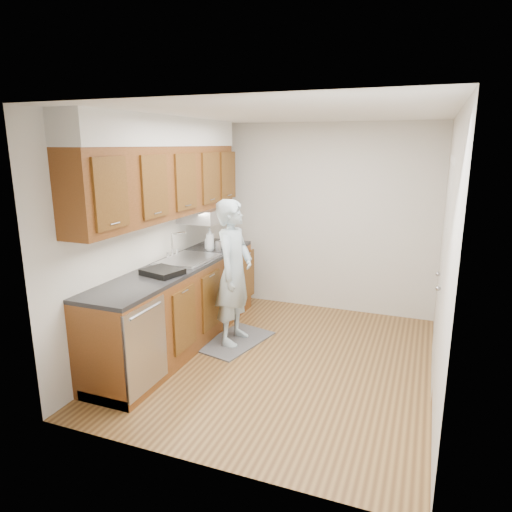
# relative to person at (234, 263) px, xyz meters

# --- Properties ---
(floor) EXTENTS (3.50, 3.50, 0.00)m
(floor) POSITION_rel_person_xyz_m (0.65, -0.25, -0.94)
(floor) COLOR olive
(floor) RESTS_ON ground
(ceiling) EXTENTS (3.50, 3.50, 0.00)m
(ceiling) POSITION_rel_person_xyz_m (0.65, -0.25, 1.56)
(ceiling) COLOR white
(ceiling) RESTS_ON wall_left
(wall_left) EXTENTS (0.02, 3.50, 2.50)m
(wall_left) POSITION_rel_person_xyz_m (-0.85, -0.25, 0.31)
(wall_left) COLOR silver
(wall_left) RESTS_ON floor
(wall_right) EXTENTS (0.02, 3.50, 2.50)m
(wall_right) POSITION_rel_person_xyz_m (2.15, -0.25, 0.31)
(wall_right) COLOR silver
(wall_right) RESTS_ON floor
(wall_back) EXTENTS (3.00, 0.02, 2.50)m
(wall_back) POSITION_rel_person_xyz_m (0.65, 1.50, 0.31)
(wall_back) COLOR silver
(wall_back) RESTS_ON floor
(counter) EXTENTS (0.64, 2.80, 1.30)m
(counter) POSITION_rel_person_xyz_m (-0.55, -0.25, -0.45)
(counter) COLOR brown
(counter) RESTS_ON floor
(upper_cabinets) EXTENTS (0.47, 2.80, 1.21)m
(upper_cabinets) POSITION_rel_person_xyz_m (-0.69, -0.20, 1.01)
(upper_cabinets) COLOR brown
(upper_cabinets) RESTS_ON wall_left
(closet_door) EXTENTS (0.02, 1.22, 2.05)m
(closet_door) POSITION_rel_person_xyz_m (2.13, 0.05, 0.08)
(closet_door) COLOR white
(closet_door) RESTS_ON wall_right
(floor_mat) EXTENTS (0.74, 1.02, 0.02)m
(floor_mat) POSITION_rel_person_xyz_m (0.00, 0.00, -0.93)
(floor_mat) COLOR slate
(floor_mat) RESTS_ON floor
(person) EXTENTS (0.44, 0.66, 1.85)m
(person) POSITION_rel_person_xyz_m (0.00, 0.00, 0.00)
(person) COLOR #A7BFCC
(person) RESTS_ON floor_mat
(soap_bottle_a) EXTENTS (0.13, 0.13, 0.29)m
(soap_bottle_a) POSITION_rel_person_xyz_m (-0.53, 0.47, 0.14)
(soap_bottle_a) COLOR white
(soap_bottle_a) RESTS_ON counter
(soap_bottle_b) EXTENTS (0.09, 0.09, 0.19)m
(soap_bottle_b) POSITION_rel_person_xyz_m (-0.58, 0.55, 0.09)
(soap_bottle_b) COLOR white
(soap_bottle_b) RESTS_ON counter
(soap_bottle_c) EXTENTS (0.18, 0.18, 0.16)m
(soap_bottle_c) POSITION_rel_person_xyz_m (-0.42, 0.59, 0.08)
(soap_bottle_c) COLOR white
(soap_bottle_c) RESTS_ON counter
(steel_can) EXTENTS (0.07, 0.07, 0.13)m
(steel_can) POSITION_rel_person_xyz_m (-0.41, 0.46, 0.06)
(steel_can) COLOR #A5A5AA
(steel_can) RESTS_ON counter
(dish_rack) EXTENTS (0.44, 0.39, 0.06)m
(dish_rack) POSITION_rel_person_xyz_m (-0.49, -0.67, 0.03)
(dish_rack) COLOR black
(dish_rack) RESTS_ON counter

